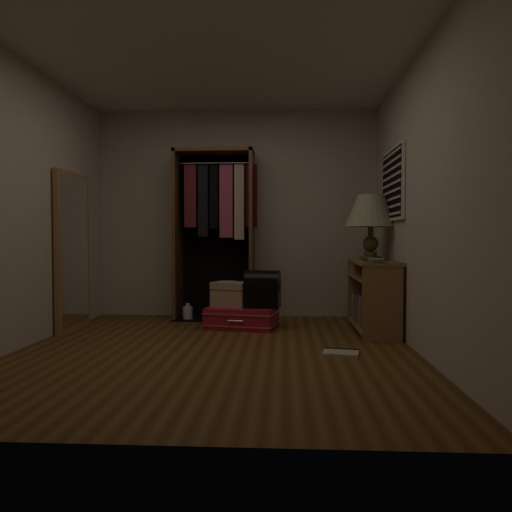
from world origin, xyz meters
The scene contains 13 objects.
ground centered at (0.00, 0.00, 0.00)m, with size 4.00×4.00×0.00m, color brown.
room_walls centered at (0.08, 0.04, 1.50)m, with size 3.52×4.02×2.60m.
console_bookshelf centered at (1.54, 1.03, 0.40)m, with size 0.42×1.12×0.75m.
open_wardrobe centered at (-0.22, 1.77, 1.22)m, with size 0.99×0.50×2.05m.
floor_mirror centered at (-1.70, 1.00, 0.85)m, with size 0.06×0.80×1.70m.
pink_suitcase centered at (0.13, 1.16, 0.12)m, with size 0.84×0.67×0.23m.
train_case centered at (0.01, 1.20, 0.37)m, with size 0.47×0.40×0.29m.
black_bag centered at (0.36, 1.12, 0.44)m, with size 0.40×0.29×0.41m.
table_lamp centered at (1.54, 1.20, 1.27)m, with size 0.66×0.66×0.71m.
brass_tray centered at (1.54, 0.87, 0.76)m, with size 0.32×0.32×0.02m.
ceramic_bowl centered at (1.49, 0.57, 0.77)m, with size 0.17×0.17×0.04m, color #AFD2B7.
white_jug centered at (-0.56, 1.60, 0.09)m, with size 0.12×0.12×0.21m.
floor_book centered at (1.08, -0.04, 0.01)m, with size 0.33×0.29×0.03m.
Camera 1 is at (0.60, -4.30, 0.98)m, focal length 35.00 mm.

